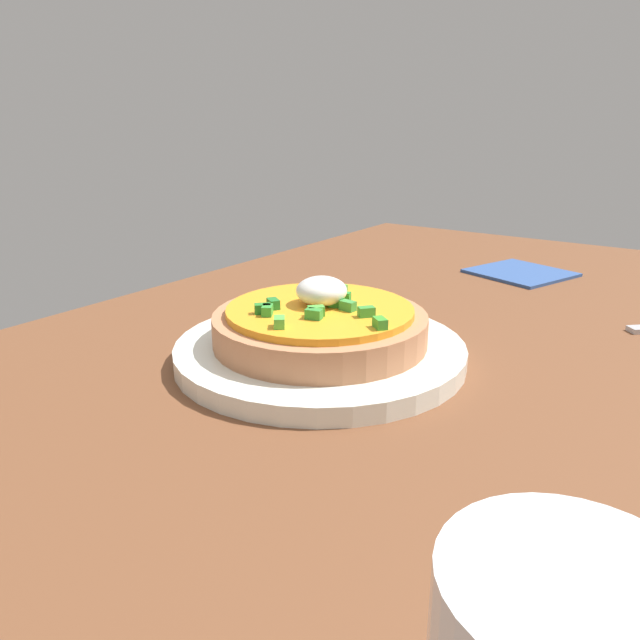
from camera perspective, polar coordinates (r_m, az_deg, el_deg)
The scene contains 4 objects.
dining_table at distance 52.10cm, azimuth 7.11°, elevation -5.00°, with size 126.21×71.49×2.03cm, color brown.
plate at distance 51.51cm, azimuth 0.00°, elevation -2.95°, with size 24.62×24.62×1.59cm, color white.
pizza at distance 50.68cm, azimuth 0.01°, elevation -0.36°, with size 18.05×18.05×5.55cm.
napkin at distance 84.61cm, azimuth 18.46°, elevation 4.26°, with size 11.09×11.09×0.40cm, color #325293.
Camera 1 is at (42.57, 21.80, 21.66)cm, focal length 33.79 mm.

